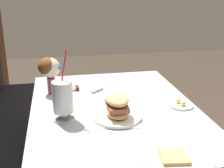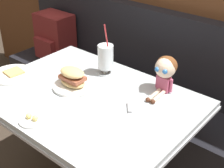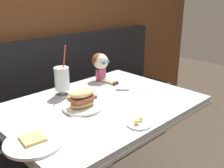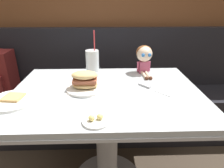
{
  "view_description": "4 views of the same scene",
  "coord_description": "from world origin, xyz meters",
  "px_view_note": "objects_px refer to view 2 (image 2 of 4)",
  "views": [
    {
      "loc": [
        -1.32,
        0.44,
        1.34
      ],
      "look_at": [
        0.01,
        0.19,
        0.86
      ],
      "focal_mm": 48.14,
      "sensor_mm": 36.0,
      "label": 1
    },
    {
      "loc": [
        1.01,
        -0.83,
        1.64
      ],
      "look_at": [
        0.11,
        0.24,
        0.83
      ],
      "focal_mm": 51.83,
      "sensor_mm": 36.0,
      "label": 2
    },
    {
      "loc": [
        -0.93,
        -0.86,
        1.35
      ],
      "look_at": [
        0.08,
        0.17,
        0.84
      ],
      "focal_mm": 42.15,
      "sensor_mm": 36.0,
      "label": 3
    },
    {
      "loc": [
        0.0,
        -0.87,
        1.23
      ],
      "look_at": [
        0.04,
        0.2,
        0.77
      ],
      "focal_mm": 31.61,
      "sensor_mm": 36.0,
      "label": 4
    }
  ],
  "objects_px": {
    "toast_plate": "(13,74)",
    "sandwich_plate": "(73,80)",
    "milkshake_glass": "(106,58)",
    "seated_doll": "(165,70)",
    "backpack": "(54,34)",
    "butter_knife": "(130,112)",
    "butter_saucer": "(32,120)"
  },
  "relations": [
    {
      "from": "seated_doll",
      "to": "butter_knife",
      "type": "bearing_deg",
      "value": -93.24
    },
    {
      "from": "butter_saucer",
      "to": "sandwich_plate",
      "type": "bearing_deg",
      "value": 102.8
    },
    {
      "from": "seated_doll",
      "to": "milkshake_glass",
      "type": "bearing_deg",
      "value": -171.65
    },
    {
      "from": "milkshake_glass",
      "to": "butter_knife",
      "type": "distance_m",
      "value": 0.42
    },
    {
      "from": "toast_plate",
      "to": "backpack",
      "type": "distance_m",
      "value": 0.87
    },
    {
      "from": "butter_saucer",
      "to": "backpack",
      "type": "height_order",
      "value": "backpack"
    },
    {
      "from": "sandwich_plate",
      "to": "milkshake_glass",
      "type": "bearing_deg",
      "value": 82.44
    },
    {
      "from": "seated_doll",
      "to": "toast_plate",
      "type": "bearing_deg",
      "value": -151.09
    },
    {
      "from": "butter_knife",
      "to": "seated_doll",
      "type": "distance_m",
      "value": 0.3
    },
    {
      "from": "milkshake_glass",
      "to": "backpack",
      "type": "bearing_deg",
      "value": 157.84
    },
    {
      "from": "toast_plate",
      "to": "backpack",
      "type": "bearing_deg",
      "value": 123.35
    },
    {
      "from": "toast_plate",
      "to": "butter_knife",
      "type": "distance_m",
      "value": 0.76
    },
    {
      "from": "milkshake_glass",
      "to": "butter_saucer",
      "type": "xyz_separation_m",
      "value": [
        0.05,
        -0.57,
        -0.09
      ]
    },
    {
      "from": "milkshake_glass",
      "to": "seated_doll",
      "type": "height_order",
      "value": "milkshake_glass"
    },
    {
      "from": "sandwich_plate",
      "to": "backpack",
      "type": "relative_size",
      "value": 0.57
    },
    {
      "from": "milkshake_glass",
      "to": "backpack",
      "type": "relative_size",
      "value": 0.78
    },
    {
      "from": "toast_plate",
      "to": "seated_doll",
      "type": "distance_m",
      "value": 0.88
    },
    {
      "from": "butter_saucer",
      "to": "backpack",
      "type": "xyz_separation_m",
      "value": [
        -0.92,
        0.93,
        -0.09
      ]
    },
    {
      "from": "butter_knife",
      "to": "seated_doll",
      "type": "bearing_deg",
      "value": 86.76
    },
    {
      "from": "toast_plate",
      "to": "sandwich_plate",
      "type": "relative_size",
      "value": 1.09
    },
    {
      "from": "toast_plate",
      "to": "seated_doll",
      "type": "relative_size",
      "value": 1.13
    },
    {
      "from": "milkshake_glass",
      "to": "seated_doll",
      "type": "relative_size",
      "value": 1.42
    },
    {
      "from": "toast_plate",
      "to": "backpack",
      "type": "relative_size",
      "value": 0.62
    },
    {
      "from": "butter_knife",
      "to": "seated_doll",
      "type": "height_order",
      "value": "seated_doll"
    },
    {
      "from": "milkshake_glass",
      "to": "butter_saucer",
      "type": "distance_m",
      "value": 0.58
    },
    {
      "from": "milkshake_glass",
      "to": "backpack",
      "type": "distance_m",
      "value": 0.96
    },
    {
      "from": "toast_plate",
      "to": "sandwich_plate",
      "type": "height_order",
      "value": "sandwich_plate"
    },
    {
      "from": "sandwich_plate",
      "to": "butter_saucer",
      "type": "distance_m",
      "value": 0.35
    },
    {
      "from": "backpack",
      "to": "toast_plate",
      "type": "bearing_deg",
      "value": -56.65
    },
    {
      "from": "milkshake_glass",
      "to": "seated_doll",
      "type": "xyz_separation_m",
      "value": [
        0.36,
        0.05,
        0.03
      ]
    },
    {
      "from": "milkshake_glass",
      "to": "sandwich_plate",
      "type": "relative_size",
      "value": 1.37
    },
    {
      "from": "sandwich_plate",
      "to": "backpack",
      "type": "bearing_deg",
      "value": 145.0
    }
  ]
}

